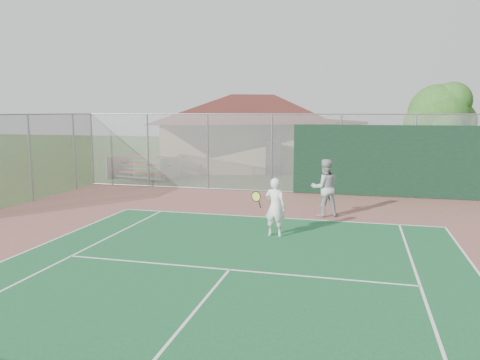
{
  "coord_description": "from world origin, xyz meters",
  "views": [
    {
      "loc": [
        2.78,
        -3.5,
        3.61
      ],
      "look_at": [
        -0.8,
        10.53,
        1.48
      ],
      "focal_mm": 35.0,
      "sensor_mm": 36.0,
      "label": 1
    }
  ],
  "objects_px": {
    "tree": "(440,117)",
    "player_grey_back": "(325,188)",
    "bleachers": "(145,167)",
    "player_white_front": "(275,207)",
    "clubhouse": "(255,124)"
  },
  "relations": [
    {
      "from": "bleachers",
      "to": "tree",
      "type": "xyz_separation_m",
      "value": [
        15.21,
        2.88,
        2.72
      ]
    },
    {
      "from": "bleachers",
      "to": "player_grey_back",
      "type": "height_order",
      "value": "player_grey_back"
    },
    {
      "from": "tree",
      "to": "player_white_front",
      "type": "distance_m",
      "value": 14.54
    },
    {
      "from": "player_white_front",
      "to": "player_grey_back",
      "type": "relative_size",
      "value": 0.86
    },
    {
      "from": "tree",
      "to": "bleachers",
      "type": "bearing_deg",
      "value": -169.26
    },
    {
      "from": "clubhouse",
      "to": "tree",
      "type": "height_order",
      "value": "clubhouse"
    },
    {
      "from": "player_white_front",
      "to": "tree",
      "type": "bearing_deg",
      "value": -106.37
    },
    {
      "from": "player_white_front",
      "to": "player_grey_back",
      "type": "height_order",
      "value": "player_grey_back"
    },
    {
      "from": "clubhouse",
      "to": "bleachers",
      "type": "bearing_deg",
      "value": -142.96
    },
    {
      "from": "player_grey_back",
      "to": "tree",
      "type": "bearing_deg",
      "value": -139.29
    },
    {
      "from": "tree",
      "to": "player_grey_back",
      "type": "relative_size",
      "value": 2.58
    },
    {
      "from": "bleachers",
      "to": "player_grey_back",
      "type": "relative_size",
      "value": 1.84
    },
    {
      "from": "tree",
      "to": "player_white_front",
      "type": "height_order",
      "value": "tree"
    },
    {
      "from": "clubhouse",
      "to": "player_grey_back",
      "type": "bearing_deg",
      "value": -86.88
    },
    {
      "from": "player_white_front",
      "to": "player_grey_back",
      "type": "distance_m",
      "value": 3.24
    }
  ]
}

